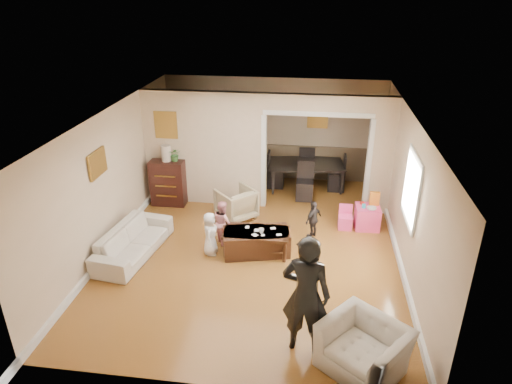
# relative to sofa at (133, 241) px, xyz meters

# --- Properties ---
(floor) EXTENTS (7.00, 7.00, 0.00)m
(floor) POSITION_rel_sofa_xyz_m (2.22, 0.63, -0.28)
(floor) COLOR #A3632A
(floor) RESTS_ON ground
(partition_left) EXTENTS (2.75, 0.18, 2.60)m
(partition_left) POSITION_rel_sofa_xyz_m (0.84, 2.43, 1.02)
(partition_left) COLOR beige
(partition_left) RESTS_ON ground
(partition_right) EXTENTS (0.55, 0.18, 2.60)m
(partition_right) POSITION_rel_sofa_xyz_m (4.69, 2.43, 1.02)
(partition_right) COLOR beige
(partition_right) RESTS_ON ground
(partition_header) EXTENTS (2.22, 0.18, 0.35)m
(partition_header) POSITION_rel_sofa_xyz_m (3.32, 2.43, 2.15)
(partition_header) COLOR beige
(partition_header) RESTS_ON partition_right
(window_pane) EXTENTS (0.03, 0.95, 1.10)m
(window_pane) POSITION_rel_sofa_xyz_m (4.95, 0.23, 1.27)
(window_pane) COLOR white
(window_pane) RESTS_ON ground
(framed_art_partition) EXTENTS (0.45, 0.03, 0.55)m
(framed_art_partition) POSITION_rel_sofa_xyz_m (0.02, 2.33, 1.57)
(framed_art_partition) COLOR brown
(framed_art_partition) RESTS_ON partition_left
(framed_art_sofa_wall) EXTENTS (0.03, 0.55, 0.40)m
(framed_art_sofa_wall) POSITION_rel_sofa_xyz_m (-0.49, 0.03, 1.52)
(framed_art_sofa_wall) COLOR brown
(framed_art_alcove) EXTENTS (0.45, 0.03, 0.55)m
(framed_art_alcove) POSITION_rel_sofa_xyz_m (3.32, 4.07, 1.42)
(framed_art_alcove) COLOR brown
(sofa) EXTENTS (1.00, 1.99, 0.56)m
(sofa) POSITION_rel_sofa_xyz_m (0.00, 0.00, 0.00)
(sofa) COLOR beige
(sofa) RESTS_ON ground
(armchair_back) EXTENTS (1.03, 1.03, 0.67)m
(armchair_back) POSITION_rel_sofa_xyz_m (1.66, 1.72, 0.06)
(armchair_back) COLOR tan
(armchair_back) RESTS_ON ground
(armchair_front) EXTENTS (1.37, 1.35, 0.67)m
(armchair_front) POSITION_rel_sofa_xyz_m (4.07, -2.29, 0.06)
(armchair_front) COLOR beige
(armchair_front) RESTS_ON ground
(dresser) EXTENTS (0.77, 0.43, 1.06)m
(dresser) POSITION_rel_sofa_xyz_m (0.01, 2.21, 0.25)
(dresser) COLOR black
(dresser) RESTS_ON ground
(table_lamp) EXTENTS (0.22, 0.22, 0.36)m
(table_lamp) POSITION_rel_sofa_xyz_m (0.01, 2.21, 0.96)
(table_lamp) COLOR beige
(table_lamp) RESTS_ON dresser
(potted_plant) EXTENTS (0.28, 0.24, 0.31)m
(potted_plant) POSITION_rel_sofa_xyz_m (0.21, 2.21, 0.94)
(potted_plant) COLOR #3D7132
(potted_plant) RESTS_ON dresser
(coffee_table) EXTENTS (1.34, 0.88, 0.46)m
(coffee_table) POSITION_rel_sofa_xyz_m (2.29, 0.36, -0.05)
(coffee_table) COLOR #341910
(coffee_table) RESTS_ON ground
(coffee_cup) EXTENTS (0.12, 0.12, 0.09)m
(coffee_cup) POSITION_rel_sofa_xyz_m (2.39, 0.31, 0.23)
(coffee_cup) COLOR silver
(coffee_cup) RESTS_ON coffee_table
(play_table) EXTENTS (0.51, 0.51, 0.48)m
(play_table) POSITION_rel_sofa_xyz_m (4.45, 1.65, -0.04)
(play_table) COLOR #FF4389
(play_table) RESTS_ON ground
(cereal_box) EXTENTS (0.20, 0.08, 0.30)m
(cereal_box) POSITION_rel_sofa_xyz_m (4.57, 1.75, 0.35)
(cereal_box) COLOR yellow
(cereal_box) RESTS_ON play_table
(cyan_cup) EXTENTS (0.08, 0.08, 0.08)m
(cyan_cup) POSITION_rel_sofa_xyz_m (4.35, 1.60, 0.24)
(cyan_cup) COLOR #27A7C3
(cyan_cup) RESTS_ON play_table
(toy_block) EXTENTS (0.10, 0.09, 0.05)m
(toy_block) POSITION_rel_sofa_xyz_m (4.33, 1.77, 0.22)
(toy_block) COLOR red
(toy_block) RESTS_ON play_table
(play_bowl) EXTENTS (0.21, 0.21, 0.05)m
(play_bowl) POSITION_rel_sofa_xyz_m (4.50, 1.53, 0.22)
(play_bowl) COLOR silver
(play_bowl) RESTS_ON play_table
(dining_table) EXTENTS (1.96, 1.26, 0.65)m
(dining_table) POSITION_rel_sofa_xyz_m (3.10, 3.51, 0.05)
(dining_table) COLOR black
(dining_table) RESTS_ON ground
(adult_person) EXTENTS (0.73, 0.54, 1.82)m
(adult_person) POSITION_rel_sofa_xyz_m (3.28, -2.03, 0.63)
(adult_person) COLOR black
(adult_person) RESTS_ON ground
(child_kneel_a) EXTENTS (0.30, 0.43, 0.85)m
(child_kneel_a) POSITION_rel_sofa_xyz_m (1.44, 0.21, 0.15)
(child_kneel_a) COLOR white
(child_kneel_a) RESTS_ON ground
(child_kneel_b) EXTENTS (0.52, 0.55, 0.89)m
(child_kneel_b) POSITION_rel_sofa_xyz_m (1.59, 0.66, 0.17)
(child_kneel_b) COLOR pink
(child_kneel_b) RESTS_ON ground
(child_toddler) EXTENTS (0.43, 0.48, 0.79)m
(child_toddler) POSITION_rel_sofa_xyz_m (3.34, 1.11, 0.12)
(child_toddler) COLOR black
(child_toddler) RESTS_ON ground
(craft_papers) EXTENTS (0.72, 0.42, 0.00)m
(craft_papers) POSITION_rel_sofa_xyz_m (2.40, 0.36, 0.18)
(craft_papers) COLOR white
(craft_papers) RESTS_ON coffee_table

